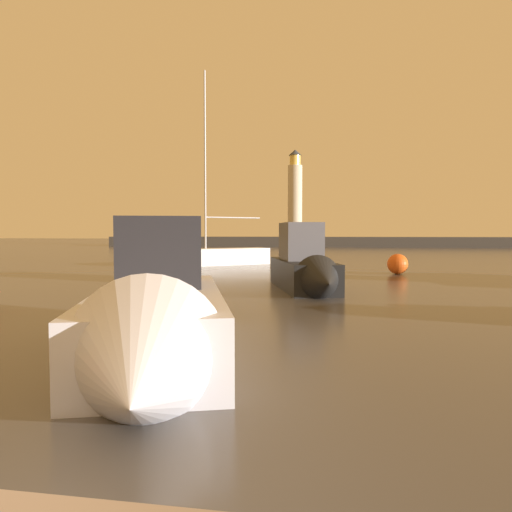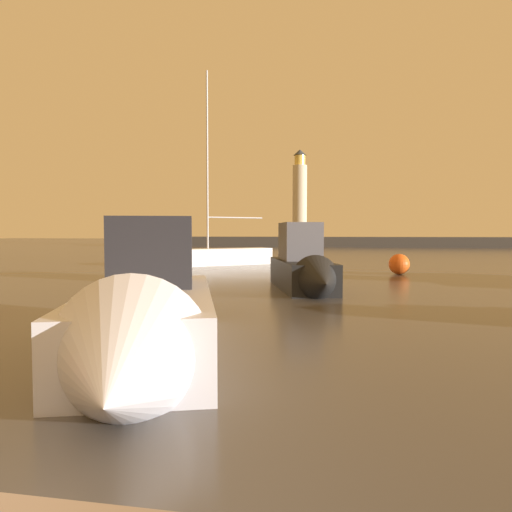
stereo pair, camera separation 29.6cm
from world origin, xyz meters
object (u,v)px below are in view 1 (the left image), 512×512
at_px(motorboat_3, 306,268).
at_px(sailboat_moored, 216,256).
at_px(lighthouse, 295,196).
at_px(mooring_buoy, 398,264).
at_px(motorboat_0, 155,323).

height_order(motorboat_3, sailboat_moored, sailboat_moored).
xyz_separation_m(lighthouse, motorboat_3, (4.70, -52.78, -6.72)).
bearing_deg(lighthouse, mooring_buoy, -78.72).
height_order(motorboat_0, mooring_buoy, motorboat_0).
relative_size(lighthouse, mooring_buoy, 12.19).
bearing_deg(mooring_buoy, lighthouse, 101.28).
bearing_deg(mooring_buoy, motorboat_3, -119.54).
height_order(lighthouse, sailboat_moored, lighthouse).
xyz_separation_m(lighthouse, sailboat_moored, (-1.95, -40.20, -6.95)).
bearing_deg(motorboat_0, motorboat_3, 80.38).
bearing_deg(lighthouse, sailboat_moored, -92.78).
relative_size(lighthouse, sailboat_moored, 1.03).
relative_size(lighthouse, motorboat_0, 1.72).
bearing_deg(motorboat_3, lighthouse, 95.09).
distance_m(motorboat_0, motorboat_3, 10.70).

